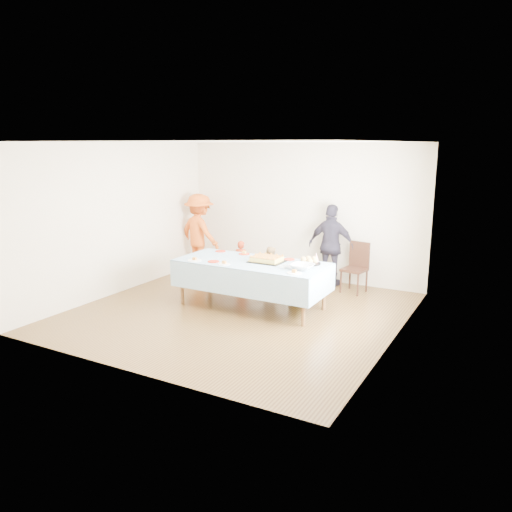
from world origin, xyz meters
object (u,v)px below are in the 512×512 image
(birthday_cake, at_px, (267,259))
(dining_chair, at_px, (356,264))
(adult_left, at_px, (200,233))
(party_table, at_px, (252,265))

(birthday_cake, xyz_separation_m, dining_chair, (1.01, 1.62, -0.31))
(dining_chair, bearing_deg, birthday_cake, -112.12)
(dining_chair, height_order, adult_left, adult_left)
(birthday_cake, xyz_separation_m, adult_left, (-2.39, 1.51, 0.00))
(party_table, height_order, adult_left, adult_left)
(party_table, relative_size, dining_chair, 2.70)
(party_table, height_order, dining_chair, dining_chair)
(party_table, distance_m, dining_chair, 2.13)
(party_table, bearing_deg, dining_chair, 53.97)
(birthday_cake, bearing_deg, party_table, -158.10)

